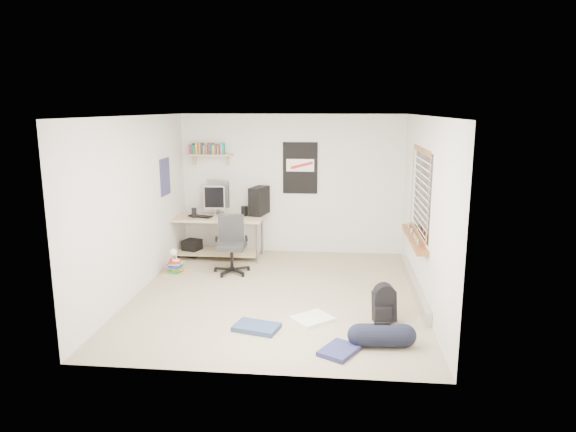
# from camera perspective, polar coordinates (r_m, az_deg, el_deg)

# --- Properties ---
(floor) EXTENTS (4.00, 4.50, 0.01)m
(floor) POSITION_cam_1_polar(r_m,az_deg,el_deg) (7.41, -1.18, -8.71)
(floor) COLOR gray
(floor) RESTS_ON ground
(ceiling) EXTENTS (4.00, 4.50, 0.01)m
(ceiling) POSITION_cam_1_polar(r_m,az_deg,el_deg) (6.93, -1.27, 11.10)
(ceiling) COLOR white
(ceiling) RESTS_ON ground
(back_wall) EXTENTS (4.00, 0.01, 2.50)m
(back_wall) POSITION_cam_1_polar(r_m,az_deg,el_deg) (9.27, 0.44, 3.54)
(back_wall) COLOR silver
(back_wall) RESTS_ON ground
(left_wall) EXTENTS (0.01, 4.50, 2.50)m
(left_wall) POSITION_cam_1_polar(r_m,az_deg,el_deg) (7.56, -16.49, 1.12)
(left_wall) COLOR silver
(left_wall) RESTS_ON ground
(right_wall) EXTENTS (0.01, 4.50, 2.50)m
(right_wall) POSITION_cam_1_polar(r_m,az_deg,el_deg) (7.11, 15.04, 0.53)
(right_wall) COLOR silver
(right_wall) RESTS_ON ground
(desk) EXTENTS (1.79, 1.33, 0.75)m
(desk) POSITION_cam_1_polar(r_m,az_deg,el_deg) (9.14, -7.87, -2.36)
(desk) COLOR tan
(desk) RESTS_ON floor
(monitor_left) EXTENTS (0.45, 0.28, 0.49)m
(monitor_left) POSITION_cam_1_polar(r_m,az_deg,el_deg) (9.27, -7.72, 1.81)
(monitor_left) COLOR #9E9EA3
(monitor_left) RESTS_ON desk
(monitor_right) EXTENTS (0.38, 0.11, 0.41)m
(monitor_right) POSITION_cam_1_polar(r_m,az_deg,el_deg) (9.13, -8.13, 1.39)
(monitor_right) COLOR #B8B7BD
(monitor_right) RESTS_ON desk
(pc_tower) EXTENTS (0.33, 0.51, 0.49)m
(pc_tower) POSITION_cam_1_polar(r_m,az_deg,el_deg) (9.10, -3.23, 1.71)
(pc_tower) COLOR black
(pc_tower) RESTS_ON desk
(keyboard) EXTENTS (0.45, 0.28, 0.02)m
(keyboard) POSITION_cam_1_polar(r_m,az_deg,el_deg) (9.05, -9.73, -0.01)
(keyboard) COLOR black
(keyboard) RESTS_ON desk
(speaker_left) EXTENTS (0.11, 0.11, 0.16)m
(speaker_left) POSITION_cam_1_polar(r_m,az_deg,el_deg) (8.99, -10.39, 0.35)
(speaker_left) COLOR black
(speaker_left) RESTS_ON desk
(speaker_right) EXTENTS (0.11, 0.11, 0.17)m
(speaker_right) POSITION_cam_1_polar(r_m,az_deg,el_deg) (9.01, -4.86, 0.56)
(speaker_right) COLOR black
(speaker_right) RESTS_ON desk
(office_chair) EXTENTS (0.72, 0.72, 0.92)m
(office_chair) POSITION_cam_1_polar(r_m,az_deg,el_deg) (8.23, -6.30, -3.03)
(office_chair) COLOR #27282A
(office_chair) RESTS_ON floor
(wall_shelf) EXTENTS (0.80, 0.22, 0.24)m
(wall_shelf) POSITION_cam_1_polar(r_m,az_deg,el_deg) (9.34, -8.58, 6.74)
(wall_shelf) COLOR tan
(wall_shelf) RESTS_ON back_wall
(poster_back_wall) EXTENTS (0.62, 0.03, 0.92)m
(poster_back_wall) POSITION_cam_1_polar(r_m,az_deg,el_deg) (9.20, 1.36, 5.35)
(poster_back_wall) COLOR black
(poster_back_wall) RESTS_ON back_wall
(poster_left_wall) EXTENTS (0.02, 0.42, 0.60)m
(poster_left_wall) POSITION_cam_1_polar(r_m,az_deg,el_deg) (8.63, -13.50, 4.25)
(poster_left_wall) COLOR navy
(poster_left_wall) RESTS_ON left_wall
(window) EXTENTS (0.10, 1.50, 1.26)m
(window) POSITION_cam_1_polar(r_m,az_deg,el_deg) (7.36, 14.33, 2.53)
(window) COLOR brown
(window) RESTS_ON right_wall
(baseboard_heater) EXTENTS (0.08, 2.50, 0.18)m
(baseboard_heater) POSITION_cam_1_polar(r_m,az_deg,el_deg) (7.69, 13.84, -7.52)
(baseboard_heater) COLOR #B7B2A8
(baseboard_heater) RESTS_ON floor
(backpack) EXTENTS (0.31, 0.27, 0.37)m
(backpack) POSITION_cam_1_polar(r_m,az_deg,el_deg) (6.56, 10.64, -9.80)
(backpack) COLOR black
(backpack) RESTS_ON floor
(duffel_bag) EXTENTS (0.28, 0.28, 0.51)m
(duffel_bag) POSITION_cam_1_polar(r_m,az_deg,el_deg) (5.93, 10.38, -12.84)
(duffel_bag) COLOR black
(duffel_bag) RESTS_ON floor
(tshirt) EXTENTS (0.60, 0.59, 0.04)m
(tshirt) POSITION_cam_1_polar(r_m,az_deg,el_deg) (6.55, 2.74, -11.33)
(tshirt) COLOR silver
(tshirt) RESTS_ON floor
(jeans_a) EXTENTS (0.59, 0.46, 0.06)m
(jeans_a) POSITION_cam_1_polar(r_m,az_deg,el_deg) (6.30, -3.51, -12.23)
(jeans_a) COLOR navy
(jeans_a) RESTS_ON floor
(jeans_b) EXTENTS (0.50, 0.54, 0.05)m
(jeans_b) POSITION_cam_1_polar(r_m,az_deg,el_deg) (5.78, 5.71, -14.66)
(jeans_b) COLOR navy
(jeans_b) RESTS_ON floor
(book_stack) EXTENTS (0.46, 0.38, 0.30)m
(book_stack) POSITION_cam_1_polar(r_m,az_deg,el_deg) (8.47, -12.42, -5.21)
(book_stack) COLOR brown
(book_stack) RESTS_ON floor
(desk_lamp) EXTENTS (0.17, 0.23, 0.20)m
(desk_lamp) POSITION_cam_1_polar(r_m,az_deg,el_deg) (8.38, -12.40, -3.75)
(desk_lamp) COLOR white
(desk_lamp) RESTS_ON book_stack
(subwoofer) EXTENTS (0.35, 0.35, 0.31)m
(subwoofer) POSITION_cam_1_polar(r_m,az_deg,el_deg) (9.36, -10.60, -3.54)
(subwoofer) COLOR black
(subwoofer) RESTS_ON floor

